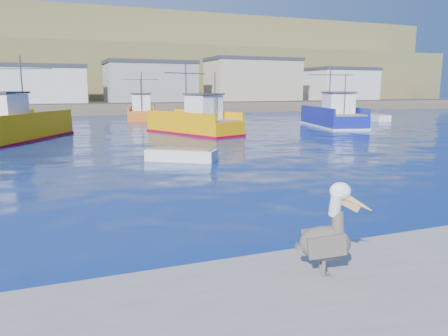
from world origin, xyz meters
name	(u,v)px	position (x,y,z in m)	size (l,w,h in m)	color
ground	(291,223)	(0.00, 0.00, 0.00)	(260.00, 260.00, 0.00)	#06124F
dock_bollards	(392,235)	(0.60, -3.40, 0.65)	(36.20, 0.20, 0.30)	#4C4C4C
far_shore	(76,69)	(0.00, 109.20, 8.98)	(200.00, 81.00, 24.00)	brown
trawler_yellow_a	(15,127)	(-9.07, 26.10, 1.04)	(8.53, 11.65, 6.50)	#E49905
trawler_yellow_b	(195,123)	(5.30, 25.97, 0.96)	(6.78, 10.26, 6.31)	#E49905
trawler_blue	(333,117)	(21.00, 27.79, 1.00)	(6.17, 11.13, 6.42)	navy
boat_orange	(142,111)	(4.42, 45.70, 1.04)	(5.03, 9.02, 6.11)	orange
skiff_mid	(181,156)	(0.09, 12.10, 0.26)	(3.86, 3.27, 0.82)	silver
skiff_far	(376,118)	(31.21, 33.26, 0.32)	(2.48, 4.76, 0.99)	silver
pelican	(328,236)	(-1.79, -4.36, 1.24)	(1.38, 0.85, 1.73)	#595451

